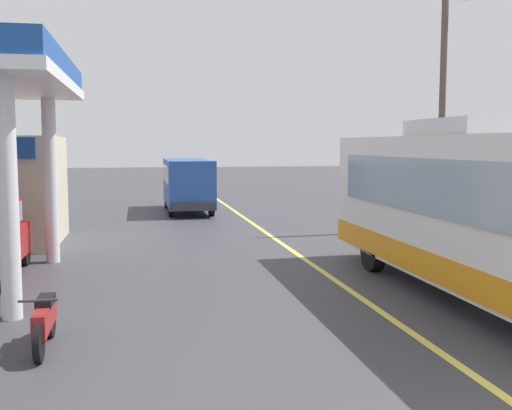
# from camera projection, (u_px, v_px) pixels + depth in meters

# --- Properties ---
(ground) EXTENTS (120.00, 120.00, 0.00)m
(ground) POSITION_uv_depth(u_px,v_px,m) (246.00, 219.00, 25.75)
(ground) COLOR #38383D
(lane_divider_stripe) EXTENTS (0.16, 50.00, 0.01)m
(lane_divider_stripe) POSITION_uv_depth(u_px,v_px,m) (271.00, 236.00, 20.86)
(lane_divider_stripe) COLOR #D8CC4C
(lane_divider_stripe) RESTS_ON ground
(coach_bus_main) EXTENTS (2.60, 11.04, 3.69)m
(coach_bus_main) POSITION_uv_depth(u_px,v_px,m) (490.00, 217.00, 11.96)
(coach_bus_main) COLOR white
(coach_bus_main) RESTS_ON ground
(minibus_opposing_lane) EXTENTS (2.04, 6.13, 2.44)m
(minibus_opposing_lane) POSITION_uv_depth(u_px,v_px,m) (188.00, 180.00, 28.40)
(minibus_opposing_lane) COLOR #264C9E
(minibus_opposing_lane) RESTS_ON ground
(motorcycle_parked_forecourt) EXTENTS (0.55, 1.80, 0.92)m
(motorcycle_parked_forecourt) POSITION_uv_depth(u_px,v_px,m) (45.00, 320.00, 9.34)
(motorcycle_parked_forecourt) COLOR black
(motorcycle_parked_forecourt) RESTS_ON ground
(utility_pole_roadside) EXTENTS (1.80, 0.24, 8.97)m
(utility_pole_roadside) POSITION_uv_depth(u_px,v_px,m) (442.00, 102.00, 21.91)
(utility_pole_roadside) COLOR brown
(utility_pole_roadside) RESTS_ON ground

